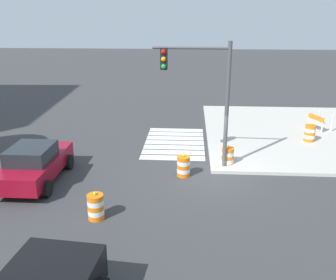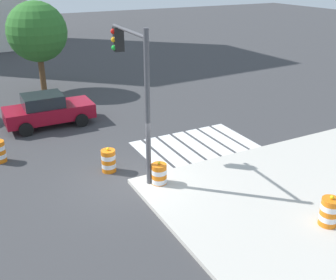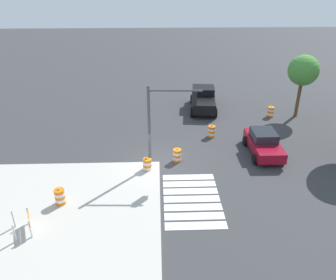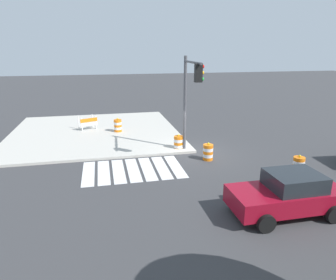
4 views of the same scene
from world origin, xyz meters
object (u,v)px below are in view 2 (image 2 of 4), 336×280
at_px(traffic_barrel_on_sidewalk, 329,212).
at_px(traffic_light_pole, 134,75).
at_px(street_tree_streetside_near, 37,32).
at_px(traffic_barrel_median_far, 159,175).
at_px(sports_car, 48,110).
at_px(traffic_barrel_median_near, 109,161).

relative_size(traffic_barrel_on_sidewalk, traffic_light_pole, 0.19).
bearing_deg(street_tree_streetside_near, traffic_barrel_median_far, -85.64).
bearing_deg(street_tree_streetside_near, sports_car, -99.60).
bearing_deg(traffic_barrel_median_far, street_tree_streetside_near, 94.36).
height_order(sports_car, street_tree_streetside_near, street_tree_streetside_near).
relative_size(traffic_barrel_on_sidewalk, street_tree_streetside_near, 0.18).
height_order(traffic_barrel_on_sidewalk, traffic_light_pole, traffic_light_pole).
relative_size(sports_car, street_tree_streetside_near, 0.77).
height_order(sports_car, traffic_barrel_on_sidewalk, sports_car).
xyz_separation_m(traffic_barrel_median_near, traffic_barrel_on_sidewalk, (4.61, -6.69, 0.15)).
bearing_deg(traffic_light_pole, traffic_barrel_median_near, 143.57).
distance_m(sports_car, traffic_barrel_on_sidewalk, 13.99).
bearing_deg(traffic_barrel_on_sidewalk, traffic_barrel_median_near, 124.55).
height_order(traffic_barrel_median_near, traffic_barrel_on_sidewalk, traffic_barrel_on_sidewalk).
bearing_deg(traffic_barrel_median_far, traffic_barrel_median_near, 121.11).
bearing_deg(traffic_barrel_median_near, traffic_barrel_median_far, -58.89).
distance_m(sports_car, traffic_barrel_median_far, 8.43).
bearing_deg(traffic_barrel_median_near, street_tree_streetside_near, 89.50).
distance_m(traffic_barrel_median_near, traffic_barrel_on_sidewalk, 8.13).
relative_size(sports_car, traffic_barrel_median_near, 4.22).
bearing_deg(traffic_light_pole, sports_car, 105.31).
distance_m(traffic_barrel_on_sidewalk, traffic_light_pole, 7.79).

